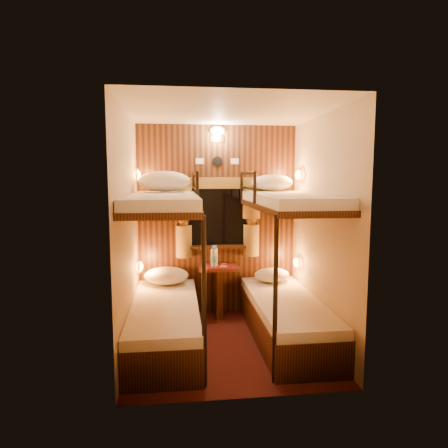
{
  "coord_description": "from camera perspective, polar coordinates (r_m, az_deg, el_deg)",
  "views": [
    {
      "loc": [
        -0.51,
        -4.0,
        1.76
      ],
      "look_at": [
        -0.02,
        0.15,
        1.26
      ],
      "focal_mm": 32.0,
      "sensor_mm": 36.0,
      "label": 1
    }
  ],
  "objects": [
    {
      "name": "floor",
      "position": [
        4.41,
        0.49,
        -16.76
      ],
      "size": [
        2.1,
        2.1,
        0.0
      ],
      "primitive_type": "plane",
      "color": "#39120F",
      "rests_on": "ground"
    },
    {
      "name": "window",
      "position": [
        5.07,
        -0.93,
        0.24
      ],
      "size": [
        1.0,
        0.12,
        0.79
      ],
      "color": "black",
      "rests_on": "back_panel"
    },
    {
      "name": "wall_back",
      "position": [
        5.11,
        -0.98,
        0.51
      ],
      "size": [
        2.4,
        0.0,
        2.4
      ],
      "primitive_type": "plane",
      "rotation": [
        1.57,
        0.0,
        0.0
      ],
      "color": "#C6B293",
      "rests_on": "floor"
    },
    {
      "name": "bunk_right",
      "position": [
        4.4,
        8.88,
        -9.12
      ],
      "size": [
        0.72,
        1.9,
        1.82
      ],
      "color": "black",
      "rests_on": "floor"
    },
    {
      "name": "bottle_right",
      "position": [
        4.98,
        -1.29,
        -4.75
      ],
      "size": [
        0.08,
        0.08,
        0.26
      ],
      "rotation": [
        0.0,
        0.0,
        0.4
      ],
      "color": "#99BFE5",
      "rests_on": "table"
    },
    {
      "name": "pillow_lower_right",
      "position": [
        5.04,
        6.83,
        -7.24
      ],
      "size": [
        0.44,
        0.31,
        0.17
      ],
      "primitive_type": "ellipsoid",
      "color": "silver",
      "rests_on": "bunk_right"
    },
    {
      "name": "bunk_left",
      "position": [
        4.25,
        -8.45,
        -9.7
      ],
      "size": [
        0.72,
        1.9,
        1.82
      ],
      "color": "black",
      "rests_on": "floor"
    },
    {
      "name": "sachet_a",
      "position": [
        4.97,
        -0.07,
        -6.08
      ],
      "size": [
        0.1,
        0.09,
        0.01
      ],
      "primitive_type": "cube",
      "rotation": [
        0.0,
        0.0,
        -0.34
      ],
      "color": "silver",
      "rests_on": "table"
    },
    {
      "name": "pillow_upper_left",
      "position": [
        4.66,
        -8.52,
        6.06
      ],
      "size": [
        0.6,
        0.43,
        0.24
      ],
      "primitive_type": "ellipsoid",
      "color": "silver",
      "rests_on": "bunk_left"
    },
    {
      "name": "sachet_b",
      "position": [
        5.11,
        -0.05,
        -5.71
      ],
      "size": [
        0.09,
        0.08,
        0.01
      ],
      "primitive_type": "cube",
      "rotation": [
        0.0,
        0.0,
        0.46
      ],
      "color": "silver",
      "rests_on": "table"
    },
    {
      "name": "ceiling",
      "position": [
        4.09,
        0.52,
        15.8
      ],
      "size": [
        2.1,
        2.1,
        0.0
      ],
      "primitive_type": "plane",
      "rotation": [
        3.14,
        0.0,
        0.0
      ],
      "color": "silver",
      "rests_on": "wall_back"
    },
    {
      "name": "bottle_left",
      "position": [
        4.93,
        -1.49,
        -4.86
      ],
      "size": [
        0.08,
        0.08,
        0.26
      ],
      "rotation": [
        0.0,
        0.0,
        -0.03
      ],
      "color": "#99BFE5",
      "rests_on": "table"
    },
    {
      "name": "reading_lamps",
      "position": [
        4.76,
        -0.56,
        0.53
      ],
      "size": [
        2.0,
        0.2,
        1.25
      ],
      "color": "orange",
      "rests_on": "wall_left"
    },
    {
      "name": "wall_front",
      "position": [
        3.05,
        3.0,
        -3.81
      ],
      "size": [
        2.4,
        0.0,
        2.4
      ],
      "primitive_type": "plane",
      "rotation": [
        -1.57,
        0.0,
        0.0
      ],
      "color": "#C6B293",
      "rests_on": "floor"
    },
    {
      "name": "table",
      "position": [
        5.06,
        -0.73,
        -8.6
      ],
      "size": [
        0.5,
        0.34,
        0.66
      ],
      "color": "#582614",
      "rests_on": "floor"
    },
    {
      "name": "wall_left",
      "position": [
        4.07,
        -13.6,
        -1.3
      ],
      "size": [
        0.0,
        2.4,
        2.4
      ],
      "primitive_type": "plane",
      "rotation": [
        1.57,
        0.0,
        1.57
      ],
      "color": "#C6B293",
      "rests_on": "floor"
    },
    {
      "name": "wall_right",
      "position": [
        4.32,
        13.79,
        -0.86
      ],
      "size": [
        0.0,
        2.4,
        2.4
      ],
      "primitive_type": "plane",
      "rotation": [
        1.57,
        0.0,
        -1.57
      ],
      "color": "#C6B293",
      "rests_on": "floor"
    },
    {
      "name": "back_panel",
      "position": [
        5.1,
        -0.97,
        0.5
      ],
      "size": [
        2.0,
        0.03,
        2.4
      ],
      "primitive_type": "cube",
      "color": "black",
      "rests_on": "floor"
    },
    {
      "name": "curtains",
      "position": [
        5.03,
        -0.89,
        1.14
      ],
      "size": [
        1.1,
        0.22,
        1.0
      ],
      "color": "olive",
      "rests_on": "back_panel"
    },
    {
      "name": "pillow_upper_right",
      "position": [
        4.93,
        6.89,
        5.9
      ],
      "size": [
        0.51,
        0.36,
        0.2
      ],
      "primitive_type": "ellipsoid",
      "color": "silver",
      "rests_on": "bunk_right"
    },
    {
      "name": "back_fixtures",
      "position": [
        5.05,
        -0.95,
        12.32
      ],
      "size": [
        0.54,
        0.09,
        0.48
      ],
      "color": "black",
      "rests_on": "back_panel"
    },
    {
      "name": "pillow_lower_left",
      "position": [
        4.93,
        -8.24,
        -7.32
      ],
      "size": [
        0.54,
        0.38,
        0.21
      ],
      "primitive_type": "ellipsoid",
      "color": "silver",
      "rests_on": "bunk_left"
    }
  ]
}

